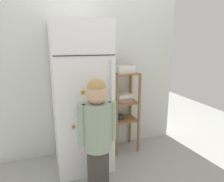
{
  "coord_description": "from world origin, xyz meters",
  "views": [
    {
      "loc": [
        -0.59,
        -2.15,
        1.41
      ],
      "look_at": [
        0.17,
        0.02,
        0.87
      ],
      "focal_mm": 32.14,
      "sensor_mm": 36.0,
      "label": 1
    }
  ],
  "objects_px": {
    "refrigerator": "(81,97)",
    "fruit_bin": "(125,70)",
    "child_standing": "(97,126)",
    "pantry_shelf_unit": "(124,104)"
  },
  "relations": [
    {
      "from": "pantry_shelf_unit",
      "to": "fruit_bin",
      "type": "distance_m",
      "value": 0.46
    },
    {
      "from": "child_standing",
      "to": "pantry_shelf_unit",
      "type": "bearing_deg",
      "value": 51.24
    },
    {
      "from": "child_standing",
      "to": "pantry_shelf_unit",
      "type": "distance_m",
      "value": 0.87
    },
    {
      "from": "pantry_shelf_unit",
      "to": "fruit_bin",
      "type": "xyz_separation_m",
      "value": [
        0.01,
        0.0,
        0.46
      ]
    },
    {
      "from": "child_standing",
      "to": "fruit_bin",
      "type": "height_order",
      "value": "fruit_bin"
    },
    {
      "from": "child_standing",
      "to": "fruit_bin",
      "type": "bearing_deg",
      "value": 50.72
    },
    {
      "from": "child_standing",
      "to": "fruit_bin",
      "type": "relative_size",
      "value": 4.94
    },
    {
      "from": "child_standing",
      "to": "fruit_bin",
      "type": "xyz_separation_m",
      "value": [
        0.55,
        0.68,
        0.41
      ]
    },
    {
      "from": "child_standing",
      "to": "pantry_shelf_unit",
      "type": "relative_size",
      "value": 1.07
    },
    {
      "from": "refrigerator",
      "to": "fruit_bin",
      "type": "xyz_separation_m",
      "value": [
        0.6,
        0.15,
        0.27
      ]
    }
  ]
}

